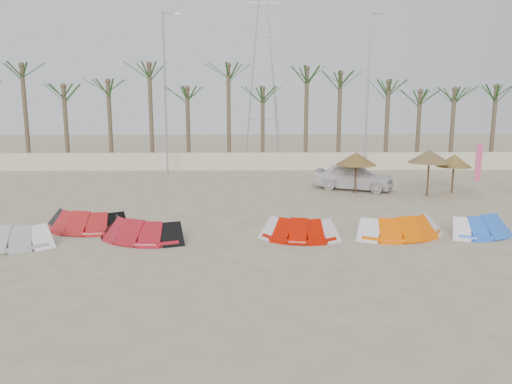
{
  "coord_description": "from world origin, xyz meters",
  "views": [
    {
      "loc": [
        -0.39,
        -15.06,
        5.24
      ],
      "look_at": [
        0.0,
        6.0,
        1.3
      ],
      "focal_mm": 35.0,
      "sensor_mm": 36.0,
      "label": 1
    }
  ],
  "objects_px": {
    "kite_red_left": "(88,219)",
    "parasol_left": "(356,159)",
    "kite_grey": "(9,234)",
    "kite_blue": "(480,223)",
    "kite_red_right": "(298,227)",
    "kite_orange": "(399,224)",
    "parasol_right": "(454,161)",
    "car": "(354,177)",
    "parasol_mid": "(429,156)",
    "kite_red_mid": "(142,227)"
  },
  "relations": [
    {
      "from": "parasol_left",
      "to": "parasol_right",
      "type": "xyz_separation_m",
      "value": [
        5.5,
        -0.04,
        -0.11
      ]
    },
    {
      "from": "parasol_right",
      "to": "kite_red_mid",
      "type": "bearing_deg",
      "value": -150.02
    },
    {
      "from": "kite_orange",
      "to": "kite_blue",
      "type": "xyz_separation_m",
      "value": [
        3.27,
        0.11,
        -0.0
      ]
    },
    {
      "from": "kite_red_right",
      "to": "parasol_left",
      "type": "distance_m",
      "value": 10.13
    },
    {
      "from": "kite_red_left",
      "to": "parasol_left",
      "type": "distance_m",
      "value": 14.83
    },
    {
      "from": "car",
      "to": "kite_red_right",
      "type": "bearing_deg",
      "value": -178.47
    },
    {
      "from": "kite_red_mid",
      "to": "kite_orange",
      "type": "distance_m",
      "value": 9.95
    },
    {
      "from": "kite_red_right",
      "to": "kite_orange",
      "type": "xyz_separation_m",
      "value": [
        3.96,
        0.34,
        0.0
      ]
    },
    {
      "from": "kite_blue",
      "to": "car",
      "type": "bearing_deg",
      "value": 106.96
    },
    {
      "from": "car",
      "to": "kite_grey",
      "type": "bearing_deg",
      "value": 150.72
    },
    {
      "from": "kite_red_left",
      "to": "parasol_mid",
      "type": "bearing_deg",
      "value": 22.45
    },
    {
      "from": "kite_orange",
      "to": "parasol_right",
      "type": "bearing_deg",
      "value": 56.95
    },
    {
      "from": "parasol_left",
      "to": "car",
      "type": "distance_m",
      "value": 1.59
    },
    {
      "from": "kite_blue",
      "to": "kite_orange",
      "type": "bearing_deg",
      "value": -178.08
    },
    {
      "from": "kite_red_left",
      "to": "car",
      "type": "height_order",
      "value": "car"
    },
    {
      "from": "kite_blue",
      "to": "parasol_left",
      "type": "distance_m",
      "value": 9.32
    },
    {
      "from": "kite_orange",
      "to": "kite_red_right",
      "type": "bearing_deg",
      "value": -175.1
    },
    {
      "from": "kite_grey",
      "to": "kite_blue",
      "type": "distance_m",
      "value": 17.88
    },
    {
      "from": "kite_red_left",
      "to": "parasol_left",
      "type": "relative_size",
      "value": 1.63
    },
    {
      "from": "car",
      "to": "kite_red_left",
      "type": "bearing_deg",
      "value": 148.6
    },
    {
      "from": "kite_grey",
      "to": "parasol_left",
      "type": "height_order",
      "value": "parasol_left"
    },
    {
      "from": "parasol_left",
      "to": "parasol_right",
      "type": "distance_m",
      "value": 5.5
    },
    {
      "from": "kite_grey",
      "to": "parasol_left",
      "type": "relative_size",
      "value": 1.41
    },
    {
      "from": "kite_orange",
      "to": "parasol_mid",
      "type": "xyz_separation_m",
      "value": [
        3.98,
        7.92,
        1.75
      ]
    },
    {
      "from": "kite_red_mid",
      "to": "kite_blue",
      "type": "height_order",
      "value": "same"
    },
    {
      "from": "kite_orange",
      "to": "car",
      "type": "height_order",
      "value": "car"
    },
    {
      "from": "kite_red_left",
      "to": "kite_red_right",
      "type": "relative_size",
      "value": 1.19
    },
    {
      "from": "kite_grey",
      "to": "kite_orange",
      "type": "distance_m",
      "value": 14.61
    },
    {
      "from": "kite_grey",
      "to": "car",
      "type": "height_order",
      "value": "car"
    },
    {
      "from": "kite_red_right",
      "to": "car",
      "type": "distance_m",
      "value": 11.05
    },
    {
      "from": "kite_grey",
      "to": "parasol_left",
      "type": "xyz_separation_m",
      "value": [
        14.75,
        9.92,
        1.53
      ]
    },
    {
      "from": "kite_orange",
      "to": "parasol_right",
      "type": "relative_size",
      "value": 1.76
    },
    {
      "from": "kite_grey",
      "to": "kite_red_left",
      "type": "height_order",
      "value": "same"
    },
    {
      "from": "kite_orange",
      "to": "parasol_right",
      "type": "distance_m",
      "value": 10.52
    },
    {
      "from": "kite_grey",
      "to": "kite_red_right",
      "type": "bearing_deg",
      "value": 4.34
    },
    {
      "from": "kite_orange",
      "to": "kite_red_mid",
      "type": "bearing_deg",
      "value": -178.39
    },
    {
      "from": "parasol_mid",
      "to": "car",
      "type": "distance_m",
      "value": 4.37
    },
    {
      "from": "kite_red_right",
      "to": "parasol_left",
      "type": "relative_size",
      "value": 1.37
    },
    {
      "from": "kite_orange",
      "to": "parasol_mid",
      "type": "height_order",
      "value": "parasol_mid"
    },
    {
      "from": "kite_red_right",
      "to": "kite_blue",
      "type": "relative_size",
      "value": 0.95
    },
    {
      "from": "kite_red_right",
      "to": "parasol_right",
      "type": "distance_m",
      "value": 13.32
    },
    {
      "from": "kite_orange",
      "to": "car",
      "type": "relative_size",
      "value": 0.84
    },
    {
      "from": "kite_orange",
      "to": "car",
      "type": "distance_m",
      "value": 9.86
    },
    {
      "from": "kite_red_right",
      "to": "kite_orange",
      "type": "relative_size",
      "value": 0.82
    },
    {
      "from": "kite_red_right",
      "to": "kite_red_mid",
      "type": "bearing_deg",
      "value": 179.43
    },
    {
      "from": "kite_red_left",
      "to": "parasol_left",
      "type": "height_order",
      "value": "parasol_left"
    },
    {
      "from": "parasol_right",
      "to": "car",
      "type": "distance_m",
      "value": 5.59
    },
    {
      "from": "kite_orange",
      "to": "parasol_right",
      "type": "height_order",
      "value": "parasol_right"
    },
    {
      "from": "kite_blue",
      "to": "kite_red_mid",
      "type": "bearing_deg",
      "value": -178.31
    },
    {
      "from": "kite_red_left",
      "to": "kite_red_right",
      "type": "xyz_separation_m",
      "value": [
        8.48,
        -1.48,
        -0.0
      ]
    }
  ]
}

